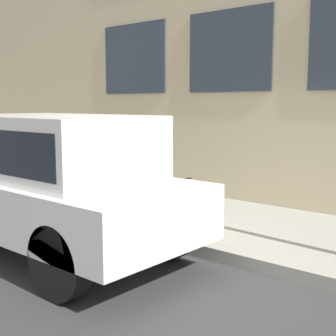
{
  "coord_description": "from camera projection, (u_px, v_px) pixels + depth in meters",
  "views": [
    {
      "loc": [
        -4.71,
        -3.68,
        2.01
      ],
      "look_at": [
        0.62,
        0.91,
        1.02
      ],
      "focal_mm": 50.0,
      "sensor_mm": 36.0,
      "label": 1
    }
  ],
  "objects": [
    {
      "name": "ground_plane",
      "position": [
        189.0,
        255.0,
        6.19
      ],
      "size": [
        80.0,
        80.0,
        0.0
      ],
      "primitive_type": "plane",
      "color": "#38383A"
    },
    {
      "name": "sidewalk",
      "position": [
        244.0,
        228.0,
        7.21
      ],
      "size": [
        2.74,
        60.0,
        0.17
      ],
      "color": "#9E9B93",
      "rests_on": "ground_plane"
    },
    {
      "name": "fire_hydrant",
      "position": [
        189.0,
        203.0,
        6.84
      ],
      "size": [
        0.36,
        0.47,
        0.75
      ],
      "color": "gold",
      "rests_on": "sidewalk"
    },
    {
      "name": "person",
      "position": [
        149.0,
        171.0,
        7.44
      ],
      "size": [
        0.31,
        0.2,
        1.27
      ],
      "rotation": [
        0.0,
        0.0,
        -2.14
      ],
      "color": "#998466",
      "rests_on": "sidewalk"
    },
    {
      "name": "parked_truck_white_near",
      "position": [
        52.0,
        176.0,
        6.09
      ],
      "size": [
        1.89,
        4.23,
        1.85
      ],
      "color": "black",
      "rests_on": "ground_plane"
    }
  ]
}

